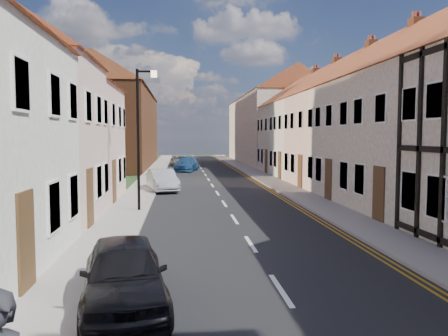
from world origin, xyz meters
TOP-DOWN VIEW (x-y plane):
  - road at (0.00, 30.00)m, footprint 7.00×90.00m
  - pavement_left at (-4.40, 30.00)m, footprint 1.80×90.00m
  - pavement_right at (4.40, 30.00)m, footprint 1.80×90.00m
  - cottage_r_cream_mid at (9.30, 23.50)m, footprint 8.30×5.20m
  - cottage_r_pink at (9.30, 28.90)m, footprint 8.30×6.00m
  - cottage_r_white_far at (9.30, 34.30)m, footprint 8.30×5.20m
  - cottage_r_cream_far at (9.30, 39.70)m, footprint 8.30×6.00m
  - cottage_l_pink at (-9.30, 23.85)m, footprint 8.30×6.30m
  - block_right_far at (9.30, 55.00)m, footprint 8.30×24.20m
  - block_left_far at (-9.30, 50.00)m, footprint 8.30×24.20m
  - lamppost at (-3.81, 20.00)m, footprint 0.88×0.15m
  - car_near at (-3.20, 9.44)m, footprint 2.10×4.05m
  - car_mid at (-3.20, 27.41)m, footprint 2.22×4.17m
  - car_far at (-1.52, 42.54)m, footprint 2.71×4.76m
  - car_distant at (-2.13, 50.13)m, footprint 2.35×4.30m

SIDE VIEW (x-z plane):
  - road at x=0.00m, z-range 0.00..0.02m
  - pavement_left at x=-4.40m, z-range 0.00..0.12m
  - pavement_right at x=4.40m, z-range 0.00..0.12m
  - car_distant at x=-2.13m, z-range 0.00..1.14m
  - car_far at x=-1.52m, z-range 0.00..1.30m
  - car_mid at x=-3.20m, z-range 0.00..1.31m
  - car_near at x=-3.20m, z-range 0.00..1.32m
  - lamppost at x=-3.81m, z-range 0.54..6.54m
  - cottage_l_pink at x=-9.30m, z-range -0.03..8.77m
  - cottage_r_pink at x=9.30m, z-range -0.03..8.97m
  - cottage_r_cream_far at x=9.30m, z-range -0.03..8.97m
  - cottage_r_cream_mid at x=9.30m, z-range -0.02..8.98m
  - cottage_r_white_far at x=9.30m, z-range -0.02..8.98m
  - block_right_far at x=9.30m, z-range 0.04..10.54m
  - block_left_far at x=-9.30m, z-range 0.04..10.54m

